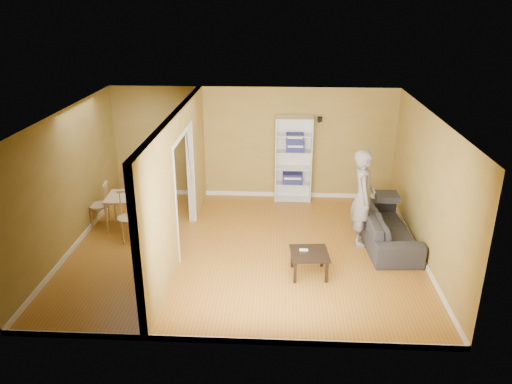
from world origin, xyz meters
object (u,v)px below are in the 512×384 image
(person, at_px, (364,189))
(dining_table, at_px, (135,199))
(bookshelf, at_px, (293,159))
(sofa, at_px, (386,222))
(chair_near, at_px, (129,217))
(chair_far, at_px, (148,197))
(coffee_table, at_px, (309,256))
(chair_left, at_px, (99,204))

(person, relative_size, dining_table, 1.97)
(bookshelf, bearing_deg, dining_table, -151.96)
(sofa, distance_m, dining_table, 5.03)
(chair_near, distance_m, chair_far, 1.10)
(bookshelf, relative_size, chair_near, 1.99)
(dining_table, height_order, chair_near, chair_near)
(dining_table, bearing_deg, coffee_table, -26.15)
(dining_table, bearing_deg, chair_far, 76.49)
(coffee_table, bearing_deg, dining_table, 153.85)
(sofa, height_order, dining_table, sofa)
(coffee_table, relative_size, chair_far, 0.70)
(chair_near, xyz_separation_m, chair_far, (0.09, 1.09, -0.04))
(person, xyz_separation_m, chair_far, (-4.40, 0.96, -0.65))
(bookshelf, distance_m, dining_table, 3.70)
(sofa, distance_m, chair_left, 5.81)
(bookshelf, xyz_separation_m, dining_table, (-3.25, -1.73, -0.37))
(chair_left, bearing_deg, dining_table, 78.03)
(person, relative_size, coffee_table, 3.47)
(sofa, height_order, coffee_table, sofa)
(sofa, bearing_deg, dining_table, 81.97)
(sofa, height_order, chair_near, chair_near)
(sofa, xyz_separation_m, chair_far, (-4.89, 0.93, 0.02))
(chair_far, bearing_deg, coffee_table, 169.33)
(bookshelf, relative_size, chair_far, 2.18)
(sofa, bearing_deg, chair_left, 81.86)
(sofa, distance_m, chair_far, 4.97)
(chair_near, bearing_deg, chair_far, 62.78)
(bookshelf, distance_m, chair_left, 4.39)
(dining_table, bearing_deg, sofa, -4.60)
(bookshelf, relative_size, chair_left, 2.11)
(sofa, bearing_deg, person, 90.29)
(chair_near, bearing_deg, coffee_table, -40.90)
(sofa, xyz_separation_m, chair_left, (-5.79, 0.48, 0.04))
(coffee_table, bearing_deg, sofa, 40.35)
(bookshelf, bearing_deg, chair_near, -144.40)
(person, height_order, chair_near, person)
(coffee_table, bearing_deg, chair_far, 146.33)
(person, xyz_separation_m, coffee_table, (-1.05, -1.27, -0.74))
(chair_far, bearing_deg, chair_near, 108.36)
(sofa, xyz_separation_m, coffee_table, (-1.54, -1.30, -0.07))
(sofa, bearing_deg, chair_far, 75.81)
(sofa, bearing_deg, coffee_table, 126.92)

